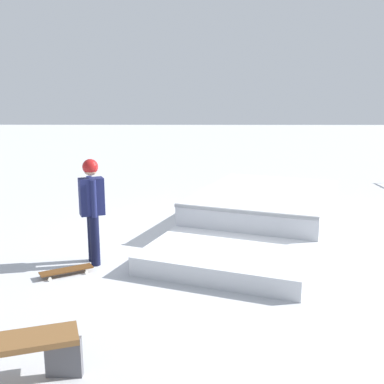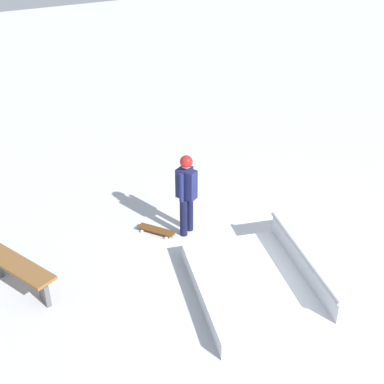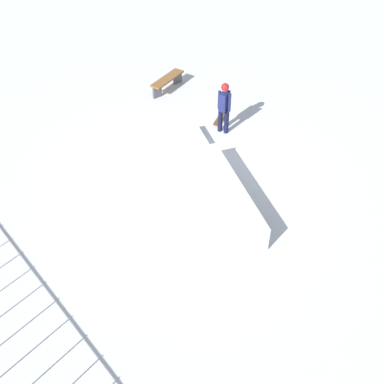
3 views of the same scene
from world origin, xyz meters
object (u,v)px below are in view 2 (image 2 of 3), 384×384
at_px(skate_ramp, 368,260).
at_px(skateboard, 156,230).
at_px(park_bench, 19,270).
at_px(skater, 186,189).

xyz_separation_m(skate_ramp, skateboard, (2.42, -3.29, -0.24)).
bearing_deg(park_bench, skate_ramp, 148.33).
height_order(skate_ramp, skater, skater).
bearing_deg(park_bench, skateboard, -178.64).
height_order(skate_ramp, skateboard, skate_ramp).
height_order(skater, park_bench, skater).
xyz_separation_m(skate_ramp, skater, (1.90, -2.97, 0.69)).
xyz_separation_m(skater, park_bench, (3.33, -0.25, -0.65)).
distance_m(skate_ramp, skater, 3.59).
bearing_deg(skater, skateboard, 35.72).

